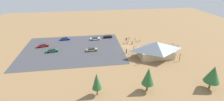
{
  "coord_description": "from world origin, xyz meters",
  "views": [
    {
      "loc": [
        16.11,
        63.77,
        28.24
      ],
      "look_at": [
        7.17,
        5.44,
        1.2
      ],
      "focal_mm": 26.8,
      "sensor_mm": 36.0,
      "label": 1
    }
  ],
  "objects_px": {
    "bike_pavilion": "(156,49)",
    "visitor_near_lot": "(132,43)",
    "pine_center": "(213,74)",
    "bicycle_orange_near_sign": "(173,44)",
    "bicycle_purple_front_row": "(124,44)",
    "car_red_end_stall": "(43,45)",
    "trash_bin": "(126,39)",
    "visitor_crossing_yard": "(126,51)",
    "lot_sign": "(127,44)",
    "pine_far_east": "(97,81)",
    "car_tan_aisle_side": "(92,49)",
    "bicycle_blue_by_bin": "(129,38)",
    "bicycle_yellow_yard_right": "(137,41)",
    "bicycle_teal_edge_north": "(140,41)",
    "bicycle_yellow_edge_south": "(127,41)",
    "bicycle_black_back_row": "(177,48)",
    "pine_west": "(148,76)",
    "bicycle_white_near_porch": "(135,39)",
    "bicycle_silver_yard_left": "(177,46)",
    "car_white_by_curb": "(95,38)",
    "bicycle_green_mid_cluster": "(166,46)",
    "car_black_back_corner": "(108,36)",
    "car_green_far_end": "(52,50)",
    "car_blue_front_row": "(65,38)",
    "bicycle_red_lone_east": "(165,48)"
  },
  "relations": [
    {
      "from": "bike_pavilion",
      "to": "visitor_near_lot",
      "type": "xyz_separation_m",
      "value": [
        5.4,
        -13.2,
        -2.48
      ]
    },
    {
      "from": "pine_center",
      "to": "bicycle_orange_near_sign",
      "type": "distance_m",
      "value": 31.12
    },
    {
      "from": "bicycle_purple_front_row",
      "to": "car_red_end_stall",
      "type": "relative_size",
      "value": 0.31
    },
    {
      "from": "trash_bin",
      "to": "pine_center",
      "type": "relative_size",
      "value": 0.13
    },
    {
      "from": "visitor_crossing_yard",
      "to": "trash_bin",
      "type": "bearing_deg",
      "value": -103.46
    },
    {
      "from": "lot_sign",
      "to": "pine_far_east",
      "type": "relative_size",
      "value": 0.34
    },
    {
      "from": "car_tan_aisle_side",
      "to": "car_red_end_stall",
      "type": "xyz_separation_m",
      "value": [
        20.35,
        -7.33,
        -0.01
      ]
    },
    {
      "from": "bicycle_blue_by_bin",
      "to": "visitor_near_lot",
      "type": "bearing_deg",
      "value": 86.81
    },
    {
      "from": "bicycle_yellow_yard_right",
      "to": "visitor_crossing_yard",
      "type": "bearing_deg",
      "value": 55.14
    },
    {
      "from": "trash_bin",
      "to": "bicycle_yellow_yard_right",
      "type": "distance_m",
      "value": 5.49
    },
    {
      "from": "lot_sign",
      "to": "bicycle_teal_edge_north",
      "type": "height_order",
      "value": "lot_sign"
    },
    {
      "from": "trash_bin",
      "to": "bicycle_yellow_edge_south",
      "type": "relative_size",
      "value": 0.6
    },
    {
      "from": "pine_far_east",
      "to": "bicycle_black_back_row",
      "type": "bearing_deg",
      "value": -145.09
    },
    {
      "from": "pine_west",
      "to": "car_tan_aisle_side",
      "type": "bearing_deg",
      "value": -63.99
    },
    {
      "from": "bicycle_white_near_porch",
      "to": "car_red_end_stall",
      "type": "distance_m",
      "value": 41.5
    },
    {
      "from": "bike_pavilion",
      "to": "bicycle_orange_near_sign",
      "type": "distance_m",
      "value": 16.03
    },
    {
      "from": "bicycle_yellow_edge_south",
      "to": "bicycle_orange_near_sign",
      "type": "relative_size",
      "value": 1.07
    },
    {
      "from": "bicycle_silver_yard_left",
      "to": "bicycle_yellow_edge_south",
      "type": "bearing_deg",
      "value": -24.22
    },
    {
      "from": "lot_sign",
      "to": "bicycle_silver_yard_left",
      "type": "relative_size",
      "value": 1.33
    },
    {
      "from": "pine_far_east",
      "to": "car_tan_aisle_side",
      "type": "relative_size",
      "value": 1.41
    },
    {
      "from": "pine_far_east",
      "to": "car_white_by_curb",
      "type": "xyz_separation_m",
      "value": [
        -1.82,
        -39.57,
        -3.43
      ]
    },
    {
      "from": "lot_sign",
      "to": "bicycle_purple_front_row",
      "type": "relative_size",
      "value": 1.46
    },
    {
      "from": "pine_west",
      "to": "bicycle_blue_by_bin",
      "type": "distance_m",
      "value": 39.29
    },
    {
      "from": "car_tan_aisle_side",
      "to": "visitor_crossing_yard",
      "type": "xyz_separation_m",
      "value": [
        -13.36,
        3.87,
        0.23
      ]
    },
    {
      "from": "bicycle_blue_by_bin",
      "to": "car_tan_aisle_side",
      "type": "xyz_separation_m",
      "value": [
        18.3,
        11.28,
        0.39
      ]
    },
    {
      "from": "trash_bin",
      "to": "car_red_end_stall",
      "type": "distance_m",
      "value": 37.31
    },
    {
      "from": "bicycle_silver_yard_left",
      "to": "bicycle_yellow_yard_right",
      "type": "height_order",
      "value": "bicycle_silver_yard_left"
    },
    {
      "from": "bicycle_green_mid_cluster",
      "to": "car_black_back_corner",
      "type": "height_order",
      "value": "car_black_back_corner"
    },
    {
      "from": "pine_center",
      "to": "car_tan_aisle_side",
      "type": "distance_m",
      "value": 42.32
    },
    {
      "from": "bicycle_white_near_porch",
      "to": "bicycle_green_mid_cluster",
      "type": "relative_size",
      "value": 0.91
    },
    {
      "from": "car_green_far_end",
      "to": "trash_bin",
      "type": "bearing_deg",
      "value": -164.35
    },
    {
      "from": "bicycle_white_near_porch",
      "to": "bicycle_purple_front_row",
      "type": "height_order",
      "value": "bicycle_purple_front_row"
    },
    {
      "from": "lot_sign",
      "to": "car_tan_aisle_side",
      "type": "height_order",
      "value": "lot_sign"
    },
    {
      "from": "visitor_near_lot",
      "to": "bicycle_black_back_row",
      "type": "bearing_deg",
      "value": 156.93
    },
    {
      "from": "car_blue_front_row",
      "to": "bicycle_black_back_row",
      "type": "bearing_deg",
      "value": 159.77
    },
    {
      "from": "bicycle_teal_edge_north",
      "to": "car_blue_front_row",
      "type": "relative_size",
      "value": 0.36
    },
    {
      "from": "bicycle_white_near_porch",
      "to": "bicycle_blue_by_bin",
      "type": "bearing_deg",
      "value": -22.74
    },
    {
      "from": "trash_bin",
      "to": "car_red_end_stall",
      "type": "xyz_separation_m",
      "value": [
        37.17,
        3.23,
        0.29
      ]
    },
    {
      "from": "bicycle_yellow_edge_south",
      "to": "trash_bin",
      "type": "bearing_deg",
      "value": -97.11
    },
    {
      "from": "trash_bin",
      "to": "bicycle_white_near_porch",
      "type": "bearing_deg",
      "value": 174.05
    },
    {
      "from": "bike_pavilion",
      "to": "bicycle_blue_by_bin",
      "type": "xyz_separation_m",
      "value": [
        5.01,
        -20.11,
        -2.98
      ]
    },
    {
      "from": "bicycle_teal_edge_north",
      "to": "lot_sign",
      "type": "bearing_deg",
      "value": 39.19
    },
    {
      "from": "pine_far_east",
      "to": "visitor_near_lot",
      "type": "relative_size",
      "value": 3.91
    },
    {
      "from": "bike_pavilion",
      "to": "bicycle_teal_edge_north",
      "type": "bearing_deg",
      "value": -86.42
    },
    {
      "from": "bicycle_silver_yard_left",
      "to": "car_red_end_stall",
      "type": "bearing_deg",
      "value": -8.28
    },
    {
      "from": "bicycle_green_mid_cluster",
      "to": "car_green_far_end",
      "type": "relative_size",
      "value": 0.37
    },
    {
      "from": "bicycle_black_back_row",
      "to": "car_tan_aisle_side",
      "type": "relative_size",
      "value": 0.35
    },
    {
      "from": "bicycle_orange_near_sign",
      "to": "car_green_far_end",
      "type": "bearing_deg",
      "value": -0.3
    },
    {
      "from": "bicycle_red_lone_east",
      "to": "bicycle_white_near_porch",
      "type": "distance_m",
      "value": 15.66
    },
    {
      "from": "bicycle_teal_edge_north",
      "to": "car_white_by_curb",
      "type": "height_order",
      "value": "car_white_by_curb"
    }
  ]
}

